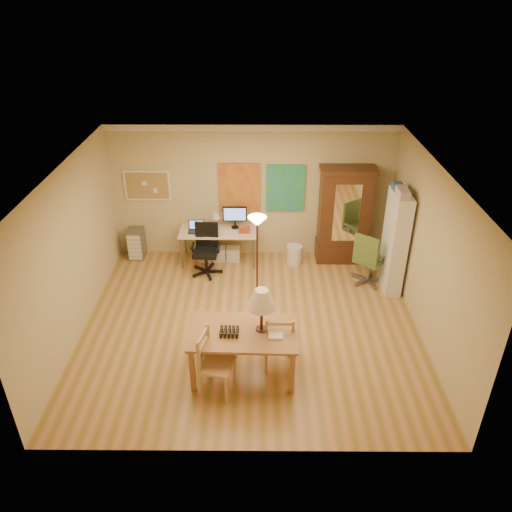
{
  "coord_description": "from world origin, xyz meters",
  "views": [
    {
      "loc": [
        0.13,
        -6.63,
        5.12
      ],
      "look_at": [
        0.08,
        0.3,
        1.16
      ],
      "focal_mm": 35.0,
      "sensor_mm": 36.0,
      "label": 1
    }
  ],
  "objects_px": {
    "dining_table": "(250,322)",
    "office_chair_green": "(368,270)",
    "bookshelf": "(395,242)",
    "computer_desk": "(220,242)",
    "armoire": "(344,221)",
    "office_chair_black": "(207,260)"
  },
  "relations": [
    {
      "from": "bookshelf",
      "to": "computer_desk",
      "type": "bearing_deg",
      "value": 163.46
    },
    {
      "from": "dining_table",
      "to": "office_chair_green",
      "type": "relative_size",
      "value": 1.46
    },
    {
      "from": "office_chair_black",
      "to": "bookshelf",
      "type": "xyz_separation_m",
      "value": [
        3.43,
        -0.48,
        0.66
      ]
    },
    {
      "from": "dining_table",
      "to": "bookshelf",
      "type": "height_order",
      "value": "bookshelf"
    },
    {
      "from": "computer_desk",
      "to": "armoire",
      "type": "relative_size",
      "value": 0.78
    },
    {
      "from": "computer_desk",
      "to": "bookshelf",
      "type": "distance_m",
      "value": 3.37
    },
    {
      "from": "office_chair_green",
      "to": "bookshelf",
      "type": "bearing_deg",
      "value": -19.81
    },
    {
      "from": "dining_table",
      "to": "office_chair_black",
      "type": "xyz_separation_m",
      "value": [
        -0.89,
        2.79,
        -0.63
      ]
    },
    {
      "from": "computer_desk",
      "to": "office_chair_green",
      "type": "height_order",
      "value": "computer_desk"
    },
    {
      "from": "armoire",
      "to": "bookshelf",
      "type": "xyz_separation_m",
      "value": [
        0.75,
        -1.03,
        0.08
      ]
    },
    {
      "from": "office_chair_black",
      "to": "armoire",
      "type": "distance_m",
      "value": 2.8
    },
    {
      "from": "armoire",
      "to": "bookshelf",
      "type": "distance_m",
      "value": 1.28
    },
    {
      "from": "office_chair_green",
      "to": "armoire",
      "type": "distance_m",
      "value": 1.12
    },
    {
      "from": "dining_table",
      "to": "computer_desk",
      "type": "relative_size",
      "value": 1.02
    },
    {
      "from": "bookshelf",
      "to": "office_chair_green",
      "type": "bearing_deg",
      "value": 160.19
    },
    {
      "from": "dining_table",
      "to": "computer_desk",
      "type": "bearing_deg",
      "value": 101.42
    },
    {
      "from": "dining_table",
      "to": "office_chair_green",
      "type": "xyz_separation_m",
      "value": [
        2.15,
        2.44,
        -0.62
      ]
    },
    {
      "from": "office_chair_green",
      "to": "armoire",
      "type": "bearing_deg",
      "value": 112.15
    },
    {
      "from": "dining_table",
      "to": "office_chair_green",
      "type": "bearing_deg",
      "value": 48.57
    },
    {
      "from": "office_chair_green",
      "to": "bookshelf",
      "type": "relative_size",
      "value": 0.56
    },
    {
      "from": "computer_desk",
      "to": "armoire",
      "type": "height_order",
      "value": "armoire"
    },
    {
      "from": "office_chair_green",
      "to": "bookshelf",
      "type": "xyz_separation_m",
      "value": [
        0.38,
        -0.14,
        0.65
      ]
    }
  ]
}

